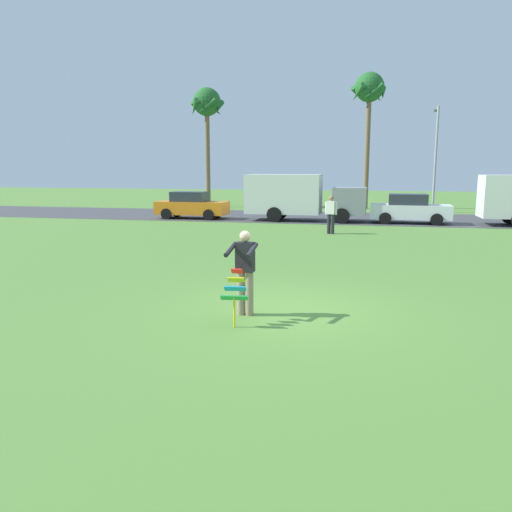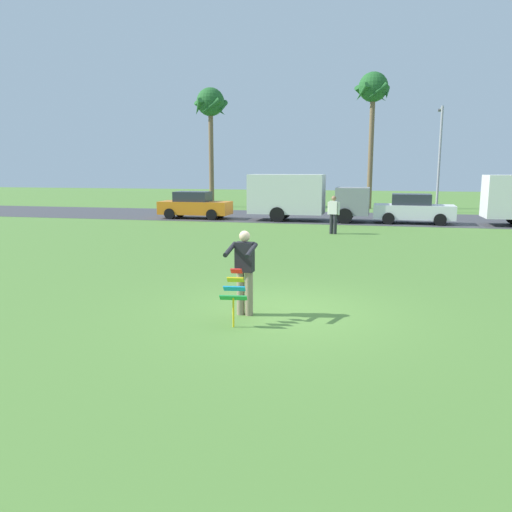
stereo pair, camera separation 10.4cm
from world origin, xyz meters
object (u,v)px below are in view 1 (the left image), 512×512
at_px(parked_truck_grey_van, 298,196).
at_px(palm_tree_right_near, 369,94).
at_px(kite_held, 235,290).
at_px(person_kite_flyer, 245,269).
at_px(parked_car_orange, 192,206).
at_px(palm_tree_left_near, 207,107).
at_px(person_walker_near, 331,213).
at_px(streetlight_pole, 436,153).
at_px(parked_car_white, 410,209).

height_order(parked_truck_grey_van, palm_tree_right_near, palm_tree_right_near).
bearing_deg(kite_held, person_kite_flyer, 87.38).
bearing_deg(parked_car_orange, palm_tree_left_near, 101.78).
distance_m(kite_held, parked_car_orange, 21.02).
bearing_deg(parked_car_orange, person_walker_near, -31.93).
xyz_separation_m(parked_car_orange, streetlight_pole, (14.53, 7.70, 3.22)).
distance_m(palm_tree_right_near, streetlight_pole, 6.62).
xyz_separation_m(palm_tree_right_near, streetlight_pole, (4.50, -2.36, -4.24)).
bearing_deg(person_kite_flyer, kite_held, -92.62).
relative_size(parked_truck_grey_van, palm_tree_left_near, 0.75).
distance_m(person_kite_flyer, parked_car_orange, 20.43).
xyz_separation_m(parked_truck_grey_van, palm_tree_left_near, (-8.27, 9.11, 6.09)).
height_order(kite_held, palm_tree_right_near, palm_tree_right_near).
relative_size(person_kite_flyer, parked_truck_grey_van, 0.26).
distance_m(palm_tree_left_near, streetlight_pole, 16.86).
height_order(parked_car_orange, palm_tree_right_near, palm_tree_right_near).
bearing_deg(parked_truck_grey_van, person_kite_flyer, -85.35).
xyz_separation_m(streetlight_pole, person_walker_near, (-5.91, -13.08, -3.06)).
xyz_separation_m(person_kite_flyer, parked_car_orange, (-7.91, 18.84, -0.18)).
bearing_deg(palm_tree_right_near, streetlight_pole, -27.72).
bearing_deg(parked_car_white, palm_tree_right_near, 103.61).
bearing_deg(parked_car_white, kite_held, -103.26).
bearing_deg(palm_tree_right_near, parked_car_white, -76.39).
distance_m(parked_car_orange, parked_car_white, 12.47).
height_order(person_kite_flyer, streetlight_pole, streetlight_pole).
relative_size(palm_tree_left_near, streetlight_pole, 1.28).
bearing_deg(palm_tree_left_near, palm_tree_right_near, 4.57).
height_order(parked_car_orange, palm_tree_left_near, palm_tree_left_near).
bearing_deg(person_walker_near, person_kite_flyer, -93.06).
xyz_separation_m(parked_car_orange, person_walker_near, (8.63, -5.38, 0.16)).
relative_size(parked_car_white, palm_tree_left_near, 0.47).
bearing_deg(palm_tree_left_near, person_kite_flyer, -70.66).
relative_size(palm_tree_left_near, person_walker_near, 5.18).
xyz_separation_m(person_kite_flyer, streetlight_pole, (6.63, 26.54, 3.05)).
relative_size(kite_held, parked_car_white, 0.24).
xyz_separation_m(kite_held, parked_car_orange, (-7.88, 19.49, 0.09)).
distance_m(parked_truck_grey_van, person_walker_near, 5.85).
relative_size(kite_held, palm_tree_left_near, 0.12).
height_order(parked_car_white, streetlight_pole, streetlight_pole).
height_order(parked_car_orange, parked_truck_grey_van, parked_truck_grey_van).
relative_size(person_kite_flyer, kite_held, 1.66).
relative_size(palm_tree_left_near, palm_tree_right_near, 0.92).
bearing_deg(parked_car_orange, kite_held, -67.99).
distance_m(person_kite_flyer, palm_tree_left_near, 30.34).
height_order(person_kite_flyer, parked_truck_grey_van, parked_truck_grey_van).
bearing_deg(parked_truck_grey_van, palm_tree_left_near, 132.24).
distance_m(kite_held, parked_truck_grey_van, 19.56).
height_order(palm_tree_left_near, palm_tree_right_near, palm_tree_right_near).
relative_size(person_kite_flyer, palm_tree_right_near, 0.18).
distance_m(parked_car_orange, person_walker_near, 10.17).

